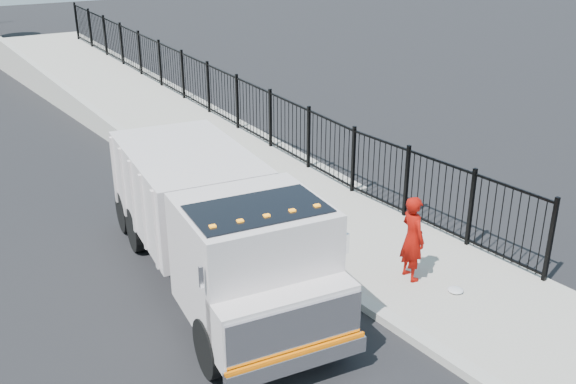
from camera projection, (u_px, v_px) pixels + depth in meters
ground at (348, 297)px, 12.82m from camera, size 120.00×120.00×0.00m
sidewalk at (493, 308)px, 12.33m from camera, size 3.55×12.00×0.12m
curb at (423, 341)px, 11.28m from camera, size 0.30×12.00×0.16m
ramp at (131, 111)px, 26.00m from camera, size 3.95×24.06×3.19m
iron_fence at (209, 104)px, 23.42m from camera, size 0.10×28.00×1.80m
truck at (215, 220)px, 12.68m from camera, size 3.66×7.94×2.62m
worker at (412, 238)px, 12.95m from camera, size 0.55×0.73×1.80m
debris at (455, 290)px, 12.74m from camera, size 0.32×0.32×0.08m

